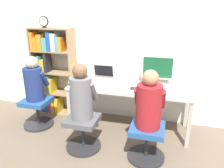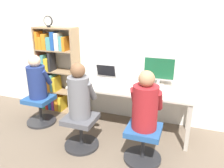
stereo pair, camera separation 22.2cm
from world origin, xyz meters
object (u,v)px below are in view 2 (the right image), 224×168
(desktop_monitor, at_px, (159,70))
(office_chair_left, at_px, (143,142))
(laptop, at_px, (104,77))
(person_at_laptop, at_px, (79,94))
(desk_clock, at_px, (48,21))
(office_chair_side, at_px, (40,109))
(person_at_monitor, at_px, (145,104))
(office_chair_right, at_px, (81,130))
(keyboard, at_px, (152,91))
(bookshelf, at_px, (54,71))
(person_near_shelf, at_px, (37,79))

(desktop_monitor, relative_size, office_chair_left, 1.01)
(laptop, height_order, person_at_laptop, person_at_laptop)
(desk_clock, xyz_separation_m, office_chair_side, (-0.00, -0.44, -1.36))
(person_at_monitor, xyz_separation_m, desk_clock, (-1.79, 0.80, 0.84))
(office_chair_right, height_order, office_chair_side, same)
(keyboard, distance_m, office_chair_right, 1.12)
(bookshelf, relative_size, person_near_shelf, 2.19)
(bookshelf, distance_m, office_chair_side, 0.72)
(office_chair_side, height_order, person_near_shelf, person_near_shelf)
(office_chair_side, bearing_deg, office_chair_left, -11.33)
(office_chair_right, relative_size, person_at_monitor, 0.67)
(person_at_laptop, xyz_separation_m, person_near_shelf, (-0.94, 0.37, -0.02))
(office_chair_left, height_order, desk_clock, desk_clock)
(laptop, bearing_deg, person_near_shelf, -152.05)
(office_chair_left, bearing_deg, person_at_monitor, 90.00)
(person_at_laptop, height_order, desk_clock, desk_clock)
(keyboard, height_order, person_near_shelf, person_near_shelf)
(desktop_monitor, distance_m, keyboard, 0.36)
(desktop_monitor, xyz_separation_m, desk_clock, (-1.81, -0.06, 0.67))
(bookshelf, bearing_deg, desktop_monitor, -0.02)
(person_at_monitor, bearing_deg, keyboard, 91.35)
(laptop, xyz_separation_m, office_chair_left, (0.86, -0.86, -0.50))
(office_chair_right, relative_size, desk_clock, 2.62)
(desktop_monitor, height_order, desk_clock, desk_clock)
(person_near_shelf, bearing_deg, person_at_monitor, -11.32)
(laptop, bearing_deg, office_chair_side, -151.81)
(office_chair_left, height_order, office_chair_right, same)
(person_at_monitor, height_order, desk_clock, desk_clock)
(person_at_monitor, height_order, bookshelf, bookshelf)
(desktop_monitor, distance_m, bookshelf, 1.84)
(person_near_shelf, bearing_deg, desk_clock, 89.77)
(person_at_monitor, height_order, person_at_laptop, person_at_laptop)
(office_chair_right, distance_m, person_at_monitor, 1.00)
(desktop_monitor, relative_size, keyboard, 1.06)
(keyboard, bearing_deg, office_chair_left, -88.66)
(person_at_laptop, bearing_deg, desktop_monitor, 44.58)
(keyboard, distance_m, office_chair_side, 1.85)
(desktop_monitor, xyz_separation_m, office_chair_right, (-0.88, -0.87, -0.69))
(person_at_laptop, relative_size, office_chair_side, 1.53)
(person_at_monitor, height_order, office_chair_side, person_at_monitor)
(desk_clock, bearing_deg, office_chair_right, -40.75)
(laptop, distance_m, office_chair_side, 1.18)
(desk_clock, bearing_deg, person_near_shelf, -90.23)
(office_chair_left, bearing_deg, office_chair_side, 168.67)
(person_near_shelf, bearing_deg, office_chair_side, -90.00)
(office_chair_left, xyz_separation_m, person_near_shelf, (-1.79, 0.36, 0.51))
(person_at_monitor, bearing_deg, laptop, 134.96)
(desktop_monitor, xyz_separation_m, person_at_laptop, (-0.88, -0.86, -0.16))
(desktop_monitor, height_order, laptop, desktop_monitor)
(desktop_monitor, xyz_separation_m, person_at_monitor, (-0.02, -0.86, -0.17))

